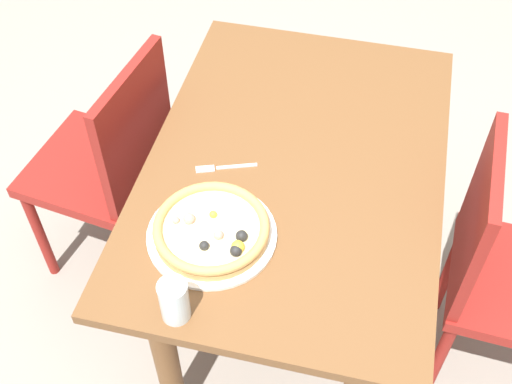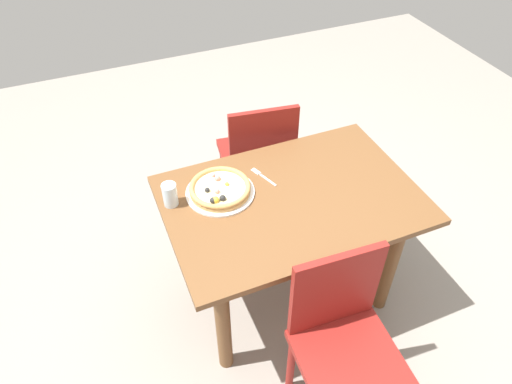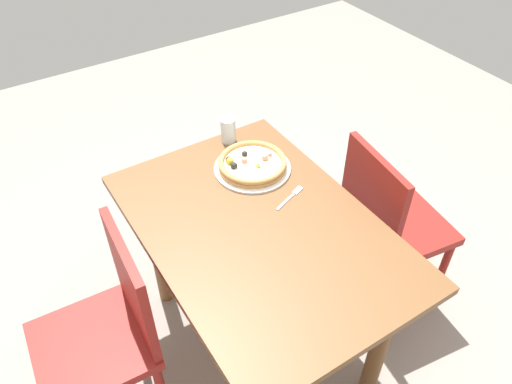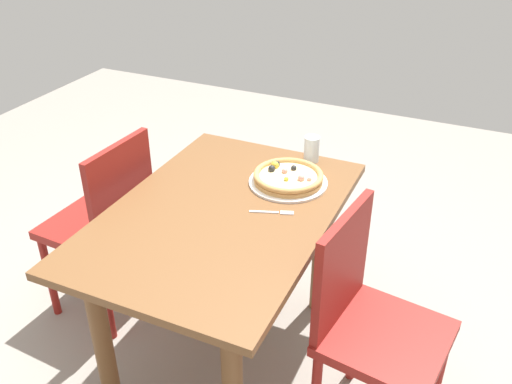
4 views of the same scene
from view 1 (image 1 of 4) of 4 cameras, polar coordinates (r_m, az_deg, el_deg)
ground_plane at (r=2.36m, az=2.66°, el=-9.91°), size 6.00×6.00×0.00m
dining_table at (r=1.87m, az=3.31°, el=-0.24°), size 1.16×0.79×0.74m
chair_near at (r=1.96m, az=20.78°, el=-6.48°), size 0.42×0.42×0.90m
chair_far at (r=2.15m, az=-12.59°, el=2.43°), size 0.45×0.45×0.90m
plate at (r=1.60m, az=-3.88°, el=-3.76°), size 0.32×0.32×0.01m
pizza at (r=1.58m, az=-3.89°, el=-3.24°), size 0.28×0.28×0.05m
fork at (r=1.75m, az=-3.08°, el=2.14°), size 0.07×0.16×0.00m
drinking_glass at (r=1.44m, az=-7.17°, el=-9.40°), size 0.07×0.07×0.11m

